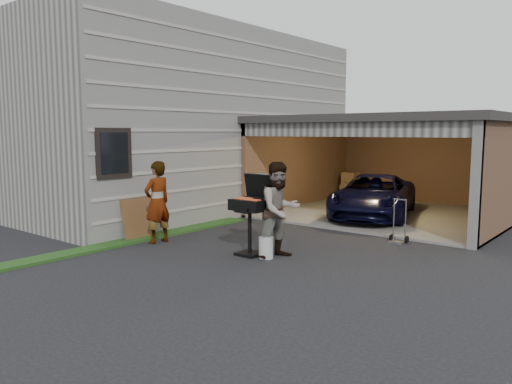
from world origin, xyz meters
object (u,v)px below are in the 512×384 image
bbq_grill (251,208)px  hand_truck (398,234)px  propane_tank (266,248)px  man (280,210)px  woman (157,202)px  minivan (374,198)px  plywood_panel (138,219)px

bbq_grill → hand_truck: (1.84, 2.94, -0.77)m
propane_tank → man: bearing=57.0°
woman → man: bearing=104.4°
man → bbq_grill: (-0.57, -0.20, 0.02)m
minivan → hand_truck: (1.83, -2.52, -0.40)m
plywood_panel → bbq_grill: bearing=9.3°
hand_truck → woman: bearing=-139.3°
plywood_panel → hand_truck: size_ratio=0.97×
woman → bbq_grill: bearing=102.8°
woman → plywood_panel: bearing=-85.9°
plywood_panel → hand_truck: 5.91m
man → plywood_panel: (-3.53, -0.68, -0.47)m
man → hand_truck: bearing=-6.4°
woman → plywood_panel: (-0.65, -0.03, -0.44)m
bbq_grill → plywood_panel: size_ratio=1.69×
woman → bbq_grill: 2.36m
hand_truck → propane_tank: bearing=-114.2°
minivan → propane_tank: minivan is taller
minivan → plywood_panel: (-2.98, -5.95, -0.12)m
bbq_grill → plywood_panel: (-2.97, -0.49, -0.49)m
minivan → plywood_panel: size_ratio=4.48×
minivan → man: (0.56, -5.26, 0.35)m
woman → hand_truck: (4.16, 3.40, -0.72)m
woman → hand_truck: bearing=130.9°
plywood_panel → hand_truck: hand_truck is taller
woman → plywood_panel: size_ratio=1.91×
man → hand_truck: size_ratio=1.91×
woman → propane_tank: size_ratio=4.29×
man → hand_truck: 3.12m
bbq_grill → propane_tank: (0.41, -0.04, -0.75)m
plywood_panel → hand_truck: (4.81, 3.43, -0.28)m
man → propane_tank: 0.78m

